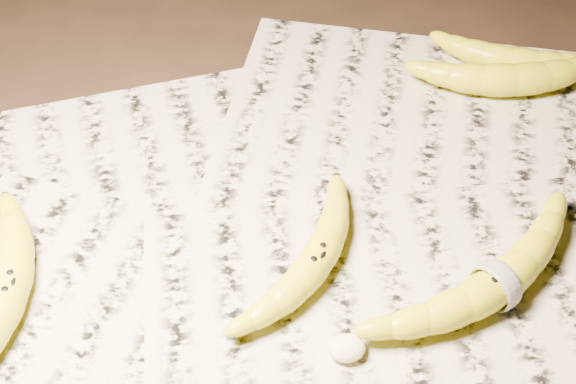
{
  "coord_description": "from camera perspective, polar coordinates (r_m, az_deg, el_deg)",
  "views": [
    {
      "loc": [
        -0.06,
        -0.46,
        0.59
      ],
      "look_at": [
        0.0,
        0.05,
        0.05
      ],
      "focal_mm": 50.0,
      "sensor_mm": 36.0,
      "label": 1
    }
  ],
  "objects": [
    {
      "name": "ground",
      "position": [
        0.75,
        0.23,
        -5.38
      ],
      "size": [
        3.0,
        3.0,
        0.0
      ],
      "primitive_type": "plane",
      "color": "black",
      "rests_on": "ground"
    },
    {
      "name": "newspaper_patch",
      "position": [
        0.74,
        1.36,
        -6.12
      ],
      "size": [
        0.9,
        0.7,
        0.01
      ],
      "primitive_type": "cube",
      "color": "#B2AB99",
      "rests_on": "ground"
    },
    {
      "name": "banana_left_a",
      "position": [
        0.74,
        -19.27,
        -6.55
      ],
      "size": [
        0.08,
        0.2,
        0.03
      ],
      "primitive_type": null,
      "rotation": [
        0.0,
        0.0,
        1.43
      ],
      "color": "yellow",
      "rests_on": "newspaper_patch"
    },
    {
      "name": "banana_center",
      "position": [
        0.72,
        1.99,
        -4.79
      ],
      "size": [
        0.15,
        0.18,
        0.03
      ],
      "primitive_type": null,
      "rotation": [
        0.0,
        0.0,
        0.95
      ],
      "color": "yellow",
      "rests_on": "newspaper_patch"
    },
    {
      "name": "banana_taped",
      "position": [
        0.73,
        14.62,
        -6.28
      ],
      "size": [
        0.23,
        0.17,
        0.04
      ],
      "primitive_type": null,
      "rotation": [
        0.0,
        0.0,
        0.53
      ],
      "color": "yellow",
      "rests_on": "newspaper_patch"
    },
    {
      "name": "banana_upper_a",
      "position": [
        0.94,
        15.78,
        7.88
      ],
      "size": [
        0.2,
        0.07,
        0.04
      ],
      "primitive_type": null,
      "rotation": [
        0.0,
        0.0,
        -0.05
      ],
      "color": "yellow",
      "rests_on": "newspaper_patch"
    },
    {
      "name": "banana_upper_b",
      "position": [
        0.97,
        15.64,
        9.17
      ],
      "size": [
        0.17,
        0.11,
        0.03
      ],
      "primitive_type": null,
      "rotation": [
        0.0,
        0.0,
        -0.38
      ],
      "color": "yellow",
      "rests_on": "newspaper_patch"
    },
    {
      "name": "measuring_tape",
      "position": [
        0.73,
        14.62,
        -6.28
      ],
      "size": [
        0.03,
        0.04,
        0.05
      ],
      "primitive_type": "torus",
      "rotation": [
        0.0,
        1.57,
        0.53
      ],
      "color": "white",
      "rests_on": "newspaper_patch"
    },
    {
      "name": "flesh_chunk_c",
      "position": [
        0.68,
        4.22,
        -10.83
      ],
      "size": [
        0.03,
        0.03,
        0.02
      ],
      "primitive_type": "ellipsoid",
      "color": "#FFFAC5",
      "rests_on": "newspaper_patch"
    }
  ]
}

